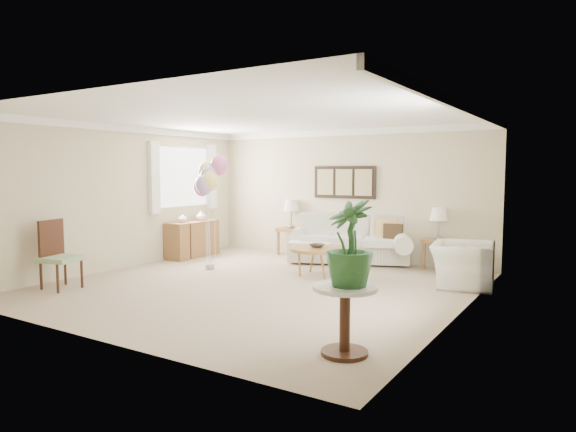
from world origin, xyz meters
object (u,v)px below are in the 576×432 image
object	(u,v)px
sofa	(350,243)
coffee_table	(317,250)
balloon_cluster	(209,178)
armchair	(463,264)
accent_chair	(58,253)

from	to	relation	value
sofa	coffee_table	world-z (taller)	sofa
coffee_table	balloon_cluster	size ratio (longest dim) A/B	0.46
coffee_table	armchair	distance (m)	2.34
armchair	balloon_cluster	xyz separation A→B (m)	(-4.18, -1.07, 1.32)
armchair	coffee_table	bearing A→B (deg)	92.80
armchair	accent_chair	size ratio (longest dim) A/B	0.99
coffee_table	sofa	bearing A→B (deg)	93.12
accent_chair	armchair	bearing A→B (deg)	33.33
accent_chair	balloon_cluster	xyz separation A→B (m)	(1.00, 2.33, 1.11)
coffee_table	accent_chair	bearing A→B (deg)	-134.57
balloon_cluster	sofa	bearing A→B (deg)	49.15
armchair	balloon_cluster	bearing A→B (deg)	95.30
accent_chair	balloon_cluster	distance (m)	2.77
sofa	armchair	bearing A→B (deg)	-23.18
balloon_cluster	coffee_table	bearing A→B (deg)	17.29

